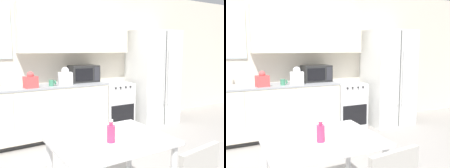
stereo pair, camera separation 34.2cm
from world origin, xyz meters
The scene contains 11 objects.
wall_back centered at (0.09, 1.96, 1.46)m, with size 12.00×0.38×2.70m.
kitchen_counter centered at (-0.30, 1.68, 0.47)m, with size 2.43×0.61×0.93m.
oven_range centered at (1.20, 1.66, 0.44)m, with size 0.58×0.63×0.88m.
refrigerator centered at (2.08, 1.58, 0.95)m, with size 0.89×0.82×1.90m.
kitchen_sink centered at (-0.89, 1.69, 0.94)m, with size 0.59×0.42×0.27m.
microwave centered at (0.60, 1.77, 1.08)m, with size 0.52×0.35×0.30m.
coffee_mug centered at (-0.07, 1.55, 0.98)m, with size 0.12×0.08×0.10m.
grocery_bag_0 centered at (-0.41, 1.52, 1.04)m, with size 0.22×0.19×0.26m.
grocery_bag_1 centered at (0.17, 1.56, 1.06)m, with size 0.27×0.25×0.30m.
dining_table centered at (-0.23, -0.60, 0.63)m, with size 1.01×0.80×0.74m.
drink_bottle centered at (-0.27, -0.68, 0.82)m, with size 0.07×0.07×0.20m.
Camera 2 is at (-1.00, -2.58, 1.52)m, focal length 40.00 mm.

